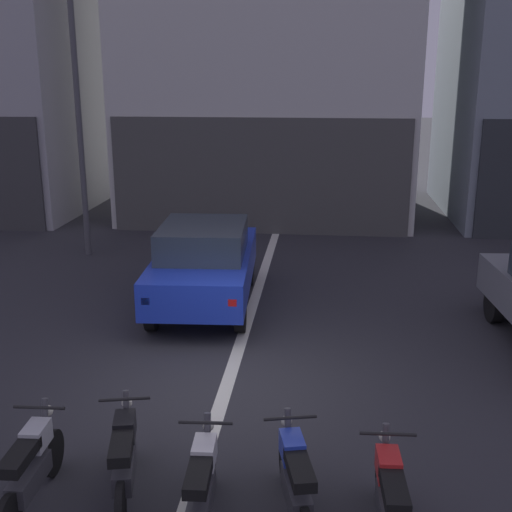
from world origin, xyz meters
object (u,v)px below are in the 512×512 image
at_px(motorcycle_black_row_left_mid, 125,457).
at_px(motorcycle_silver_row_leftmost, 31,467).
at_px(motorcycle_white_row_centre, 202,485).
at_px(street_lamp, 75,73).
at_px(car_red_down_street, 311,178).
at_px(motorcycle_blue_row_right_mid, 295,479).
at_px(motorcycle_red_row_rightmost, 390,499).
at_px(car_blue_crossing_near, 204,262).

bearing_deg(motorcycle_black_row_left_mid, motorcycle_silver_row_leftmost, -162.77).
bearing_deg(motorcycle_white_row_centre, street_lamp, 116.12).
height_order(car_red_down_street, motorcycle_black_row_left_mid, car_red_down_street).
xyz_separation_m(motorcycle_blue_row_right_mid, motorcycle_red_row_rightmost, (0.91, -0.21, 0.00)).
distance_m(street_lamp, motorcycle_black_row_left_mid, 10.67).
xyz_separation_m(car_blue_crossing_near, motorcycle_red_row_rightmost, (2.93, -6.25, -0.43)).
bearing_deg(motorcycle_silver_row_leftmost, motorcycle_black_row_left_mid, 17.23).
distance_m(street_lamp, motorcycle_silver_row_leftmost, 10.63).
relative_size(motorcycle_silver_row_leftmost, motorcycle_black_row_left_mid, 1.02).
distance_m(car_red_down_street, motorcycle_blue_row_right_mid, 16.59).
bearing_deg(car_blue_crossing_near, car_red_down_street, 80.45).
height_order(street_lamp, motorcycle_black_row_left_mid, street_lamp).
bearing_deg(motorcycle_blue_row_right_mid, motorcycle_silver_row_leftmost, -178.37).
height_order(street_lamp, motorcycle_silver_row_leftmost, street_lamp).
height_order(motorcycle_black_row_left_mid, motorcycle_blue_row_right_mid, same).
relative_size(car_red_down_street, motorcycle_red_row_rightmost, 2.49).
xyz_separation_m(car_red_down_street, motorcycle_white_row_centre, (-0.65, -16.78, -0.43)).
bearing_deg(street_lamp, motorcycle_silver_row_leftmost, -73.02).
height_order(car_blue_crossing_near, street_lamp, street_lamp).
relative_size(motorcycle_blue_row_right_mid, motorcycle_red_row_rightmost, 0.98).
xyz_separation_m(motorcycle_white_row_centre, motorcycle_blue_row_right_mid, (0.90, 0.19, 0.00)).
distance_m(motorcycle_black_row_left_mid, motorcycle_white_row_centre, 0.99).
distance_m(car_blue_crossing_near, car_red_down_street, 10.70).
bearing_deg(motorcycle_white_row_centre, motorcycle_blue_row_right_mid, 12.15).
bearing_deg(motorcycle_silver_row_leftmost, street_lamp, 106.98).
bearing_deg(street_lamp, car_red_down_street, 53.41).
height_order(street_lamp, motorcycle_white_row_centre, street_lamp).
relative_size(motorcycle_silver_row_leftmost, motorcycle_blue_row_right_mid, 1.02).
distance_m(motorcycle_white_row_centre, motorcycle_blue_row_right_mid, 0.92).
bearing_deg(motorcycle_red_row_rightmost, street_lamp, 124.13).
distance_m(motorcycle_silver_row_leftmost, motorcycle_black_row_left_mid, 0.94).
height_order(car_red_down_street, motorcycle_white_row_centre, car_red_down_street).
bearing_deg(street_lamp, car_blue_crossing_near, -43.16).
height_order(car_red_down_street, motorcycle_blue_row_right_mid, car_red_down_street).
height_order(motorcycle_silver_row_leftmost, motorcycle_black_row_left_mid, same).
height_order(street_lamp, motorcycle_red_row_rightmost, street_lamp).
height_order(motorcycle_silver_row_leftmost, motorcycle_red_row_rightmost, same).
relative_size(car_blue_crossing_near, motorcycle_white_row_centre, 2.51).
xyz_separation_m(motorcycle_silver_row_leftmost, motorcycle_red_row_rightmost, (3.61, -0.13, 0.00)).
relative_size(car_blue_crossing_near, motorcycle_red_row_rightmost, 2.51).
bearing_deg(motorcycle_red_row_rightmost, motorcycle_silver_row_leftmost, 177.87).
bearing_deg(car_blue_crossing_near, motorcycle_silver_row_leftmost, -96.37).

